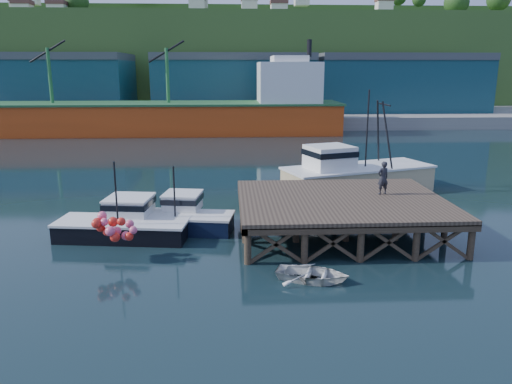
{
  "coord_description": "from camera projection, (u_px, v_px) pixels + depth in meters",
  "views": [
    {
      "loc": [
        -1.07,
        -28.08,
        9.49
      ],
      "look_at": [
        0.58,
        2.0,
        2.05
      ],
      "focal_mm": 35.0,
      "sensor_mm": 36.0,
      "label": 1
    }
  ],
  "objects": [
    {
      "name": "ground",
      "position": [
        248.0,
        234.0,
        29.55
      ],
      "size": [
        300.0,
        300.0,
        0.0
      ],
      "primitive_type": "plane",
      "color": "black",
      "rests_on": "ground"
    },
    {
      "name": "cargo_ship",
      "position": [
        179.0,
        111.0,
        74.84
      ],
      "size": [
        55.5,
        10.0,
        13.75
      ],
      "color": "#D24613",
      "rests_on": "ground"
    },
    {
      "name": "warehouse_mid",
      "position": [
        234.0,
        86.0,
        91.01
      ],
      "size": [
        28.0,
        16.0,
        9.0
      ],
      "primitive_type": "cube",
      "color": "#194A54",
      "rests_on": "far_quay"
    },
    {
      "name": "dinghy",
      "position": [
        312.0,
        274.0,
        22.91
      ],
      "size": [
        3.94,
        3.34,
        0.69
      ],
      "primitive_type": "imported",
      "rotation": [
        0.0,
        0.0,
        1.24
      ],
      "color": "silver",
      "rests_on": "ground"
    },
    {
      "name": "dockworker",
      "position": [
        383.0,
        178.0,
        29.98
      ],
      "size": [
        0.85,
        0.68,
        2.02
      ],
      "primitive_type": "imported",
      "rotation": [
        0.0,
        0.0,
        3.44
      ],
      "color": "black",
      "rests_on": "wharf"
    },
    {
      "name": "wharf",
      "position": [
        342.0,
        202.0,
        29.2
      ],
      "size": [
        12.0,
        10.0,
        2.62
      ],
      "color": "brown",
      "rests_on": "ground"
    },
    {
      "name": "warehouse_right",
      "position": [
        395.0,
        86.0,
        92.6
      ],
      "size": [
        30.0,
        16.0,
        9.0
      ],
      "primitive_type": "cube",
      "color": "#194A54",
      "rests_on": "far_quay"
    },
    {
      "name": "boat_navy",
      "position": [
        180.0,
        216.0,
        30.16
      ],
      "size": [
        6.85,
        4.11,
        4.1
      ],
      "rotation": [
        0.0,
        0.0,
        -0.16
      ],
      "color": "black",
      "rests_on": "ground"
    },
    {
      "name": "trawler",
      "position": [
        355.0,
        171.0,
        39.36
      ],
      "size": [
        12.65,
        7.85,
        7.98
      ],
      "rotation": [
        0.0,
        0.0,
        0.33
      ],
      "color": "#D1BB87",
      "rests_on": "ground"
    },
    {
      "name": "warehouse_left",
      "position": [
        38.0,
        86.0,
        89.15
      ],
      "size": [
        32.0,
        16.0,
        9.0
      ],
      "primitive_type": "cube",
      "color": "#194A54",
      "rests_on": "far_quay"
    },
    {
      "name": "far_quay",
      "position": [
        234.0,
        114.0,
        97.17
      ],
      "size": [
        160.0,
        40.0,
        2.0
      ],
      "primitive_type": "cube",
      "color": "gray",
      "rests_on": "ground"
    },
    {
      "name": "boat_black",
      "position": [
        125.0,
        223.0,
        28.84
      ],
      "size": [
        7.8,
        6.5,
        4.64
      ],
      "rotation": [
        0.0,
        0.0,
        -0.13
      ],
      "color": "black",
      "rests_on": "ground"
    },
    {
      "name": "hillside",
      "position": [
        232.0,
        63.0,
        123.86
      ],
      "size": [
        220.0,
        50.0,
        22.0
      ],
      "primitive_type": "cube",
      "color": "#2D511E",
      "rests_on": "ground"
    }
  ]
}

